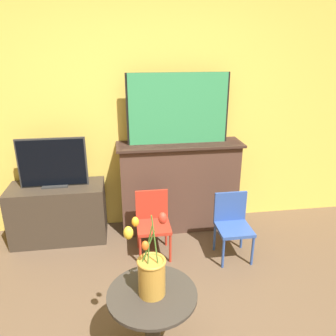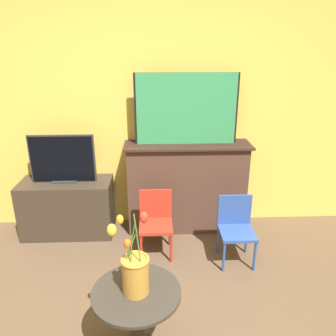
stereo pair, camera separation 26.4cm
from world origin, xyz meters
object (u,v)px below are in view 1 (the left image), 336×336
Objects in this scene: tv_monitor at (53,163)px; chair_blue at (232,222)px; vase_tulips at (151,272)px; painting at (178,109)px; chair_red at (153,220)px.

tv_monitor reaches higher than chair_blue.
chair_blue is 1.36m from vase_tulips.
vase_tulips is at bearing -105.29° from painting.
vase_tulips is at bearing -130.45° from chair_blue.
chair_red is at bearing -22.83° from tv_monitor.
painting is 1.79m from vase_tulips.
chair_blue is (0.73, -0.15, 0.00)m from chair_red.
vase_tulips is (-0.13, -1.16, 0.31)m from chair_red.
tv_monitor is 1.06× the size of chair_red.
chair_red is 1.00× the size of chair_blue.
chair_blue is at bearing 49.55° from vase_tulips.
chair_red is at bearing 168.42° from chair_blue.
chair_blue is at bearing -55.18° from painting.
tv_monitor is 1.81m from chair_blue.
chair_blue is 1.10× the size of vase_tulips.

